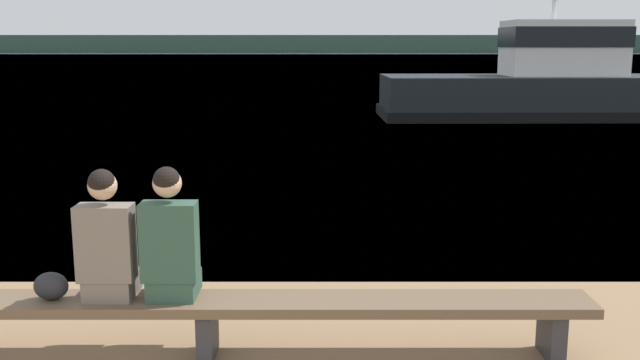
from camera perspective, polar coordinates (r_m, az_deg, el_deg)
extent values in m
plane|color=#386084|center=(126.95, -0.63, 9.80)|extent=(240.00, 240.00, 0.00)
cube|color=#2D3D2D|center=(190.25, -0.47, 10.83)|extent=(600.00, 12.00, 4.47)
cube|color=brown|center=(5.60, -9.21, -9.76)|extent=(5.91, 0.45, 0.08)
cube|color=#2D2D33|center=(5.89, 17.88, -11.52)|extent=(0.12, 0.38, 0.39)
cube|color=#2D2D33|center=(5.68, -9.14, -11.97)|extent=(0.12, 0.38, 0.39)
cube|color=#70665B|center=(5.80, -16.42, -8.07)|extent=(0.36, 0.42, 0.16)
cube|color=#70665B|center=(5.59, -16.93, -4.83)|extent=(0.42, 0.22, 0.58)
sphere|color=tan|center=(5.49, -17.18, -0.44)|extent=(0.22, 0.22, 0.22)
sphere|color=black|center=(5.47, -17.24, -0.19)|extent=(0.20, 0.20, 0.20)
cube|color=#2D4C3D|center=(5.68, -11.73, -8.23)|extent=(0.36, 0.42, 0.16)
cube|color=#2D4C3D|center=(5.47, -12.11, -4.84)|extent=(0.42, 0.22, 0.60)
sphere|color=tan|center=(5.37, -12.30, -0.25)|extent=(0.22, 0.22, 0.22)
sphere|color=black|center=(5.35, -12.34, 0.00)|extent=(0.20, 0.20, 0.20)
ellipsoid|color=#232328|center=(5.83, -20.88, -7.96)|extent=(0.26, 0.17, 0.22)
cube|color=black|center=(24.44, 17.32, 6.38)|extent=(10.47, 3.53, 1.36)
cube|color=black|center=(24.49, 17.26, 5.18)|extent=(10.68, 3.66, 0.33)
cube|color=silver|center=(24.55, 18.70, 9.96)|extent=(3.68, 2.07, 1.75)
cube|color=black|center=(24.56, 18.75, 10.77)|extent=(3.75, 2.14, 0.63)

